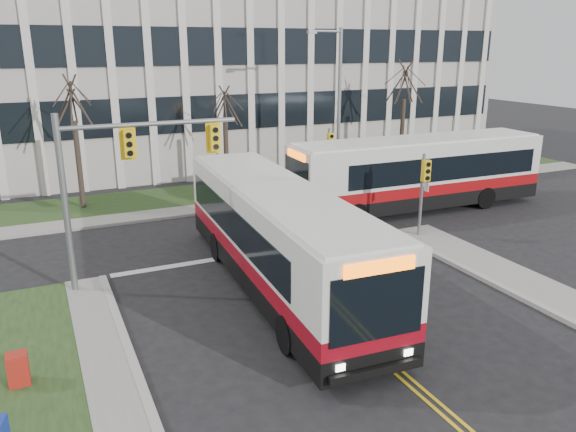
# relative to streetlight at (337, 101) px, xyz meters

# --- Properties ---
(ground) EXTENTS (120.00, 120.00, 0.00)m
(ground) POSITION_rel_streetlight_xyz_m (-8.03, -16.20, -5.19)
(ground) COLOR black
(ground) RESTS_ON ground
(sidewalk_cross) EXTENTS (44.00, 1.60, 0.14)m
(sidewalk_cross) POSITION_rel_streetlight_xyz_m (-3.03, -1.00, -5.12)
(sidewalk_cross) COLOR #9E9B93
(sidewalk_cross) RESTS_ON ground
(building_lawn) EXTENTS (44.00, 5.00, 0.12)m
(building_lawn) POSITION_rel_streetlight_xyz_m (-3.03, 1.80, -5.13)
(building_lawn) COLOR #25401B
(building_lawn) RESTS_ON ground
(office_building) EXTENTS (40.00, 16.00, 12.00)m
(office_building) POSITION_rel_streetlight_xyz_m (-3.03, 13.80, 0.81)
(office_building) COLOR #B7B1A9
(office_building) RESTS_ON ground
(mast_arm_signal) EXTENTS (6.11, 0.38, 6.20)m
(mast_arm_signal) POSITION_rel_streetlight_xyz_m (-13.65, -9.04, -0.94)
(mast_arm_signal) COLOR slate
(mast_arm_signal) RESTS_ON ground
(signal_pole_near) EXTENTS (0.34, 0.39, 3.80)m
(signal_pole_near) POSITION_rel_streetlight_xyz_m (-0.83, -9.30, -2.69)
(signal_pole_near) COLOR slate
(signal_pole_near) RESTS_ON ground
(signal_pole_far) EXTENTS (0.34, 0.39, 3.80)m
(signal_pole_far) POSITION_rel_streetlight_xyz_m (-0.83, -0.80, -2.69)
(signal_pole_far) COLOR slate
(signal_pole_far) RESTS_ON ground
(streetlight) EXTENTS (2.15, 0.25, 9.20)m
(streetlight) POSITION_rel_streetlight_xyz_m (0.00, 0.00, 0.00)
(streetlight) COLOR slate
(streetlight) RESTS_ON ground
(directory_sign) EXTENTS (1.50, 0.12, 2.00)m
(directory_sign) POSITION_rel_streetlight_xyz_m (-5.53, 1.30, -4.02)
(directory_sign) COLOR slate
(directory_sign) RESTS_ON ground
(tree_left) EXTENTS (1.80, 1.80, 7.70)m
(tree_left) POSITION_rel_streetlight_xyz_m (-14.03, 1.80, 0.32)
(tree_left) COLOR #42352B
(tree_left) RESTS_ON ground
(tree_mid) EXTENTS (1.80, 1.80, 6.82)m
(tree_mid) POSITION_rel_streetlight_xyz_m (-6.03, 2.00, -0.31)
(tree_mid) COLOR #42352B
(tree_mid) RESTS_ON ground
(tree_right) EXTENTS (1.80, 1.80, 8.25)m
(tree_right) POSITION_rel_streetlight_xyz_m (5.97, 1.80, 0.71)
(tree_right) COLOR #42352B
(tree_right) RESTS_ON ground
(bus_main) EXTENTS (3.63, 13.59, 3.59)m
(bus_main) POSITION_rel_streetlight_xyz_m (-8.71, -11.51, -3.40)
(bus_main) COLOR silver
(bus_main) RESTS_ON ground
(bus_cross) EXTENTS (13.78, 3.28, 3.66)m
(bus_cross) POSITION_rel_streetlight_xyz_m (1.86, -5.37, -3.37)
(bus_cross) COLOR silver
(bus_cross) RESTS_ON ground
(newspaper_box_red) EXTENTS (0.50, 0.45, 0.95)m
(newspaper_box_red) POSITION_rel_streetlight_xyz_m (-17.08, -14.43, -4.72)
(newspaper_box_red) COLOR #A91F15
(newspaper_box_red) RESTS_ON ground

